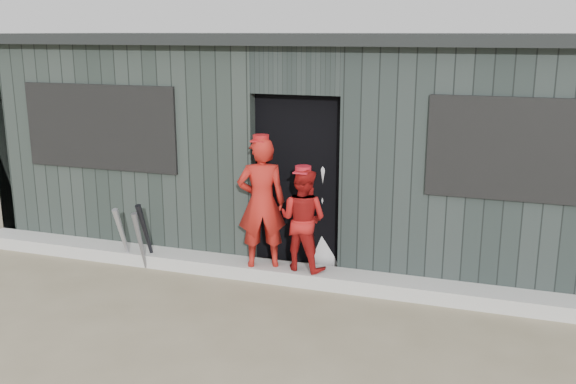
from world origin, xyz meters
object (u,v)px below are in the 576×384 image
(bat_left, at_px, (123,237))
(bat_right, at_px, (146,235))
(player_red_right, at_px, (303,219))
(dugout, at_px, (330,140))
(player_red_left, at_px, (262,203))
(player_grey_back, at_px, (327,213))
(bat_mid, at_px, (140,241))

(bat_left, xyz_separation_m, bat_right, (0.26, 0.07, 0.02))
(bat_right, bearing_deg, player_red_right, 4.72)
(bat_right, xyz_separation_m, dugout, (1.67, 1.82, 0.90))
(bat_right, bearing_deg, player_red_left, 4.29)
(player_red_left, height_order, dugout, dugout)
(player_red_left, relative_size, player_grey_back, 1.08)
(bat_mid, bearing_deg, bat_left, 172.36)
(bat_left, xyz_separation_m, player_red_right, (2.09, 0.22, 0.34))
(bat_mid, bearing_deg, player_red_right, 7.88)
(dugout, bearing_deg, player_red_right, -84.69)
(bat_mid, relative_size, player_grey_back, 0.53)
(player_red_right, xyz_separation_m, dugout, (-0.16, 1.67, 0.58))
(bat_mid, height_order, player_grey_back, player_grey_back)
(player_grey_back, bearing_deg, bat_left, 22.15)
(bat_right, bearing_deg, bat_left, -164.81)
(bat_left, distance_m, bat_right, 0.28)
(bat_left, height_order, player_red_right, player_red_right)
(bat_left, distance_m, dugout, 2.86)
(player_red_left, distance_m, player_red_right, 0.48)
(bat_left, bearing_deg, player_grey_back, 17.29)
(bat_mid, bearing_deg, dugout, 48.72)
(bat_mid, bearing_deg, bat_right, 79.06)
(bat_mid, distance_m, player_red_right, 1.90)
(bat_right, distance_m, player_red_right, 1.86)
(bat_right, distance_m, player_red_left, 1.46)
(player_red_left, height_order, player_red_right, player_red_left)
(player_red_left, distance_m, dugout, 1.79)
(bat_mid, height_order, bat_right, bat_right)
(bat_left, relative_size, bat_mid, 1.07)
(player_grey_back, bearing_deg, dugout, -71.48)
(bat_left, relative_size, bat_right, 0.94)
(bat_mid, distance_m, bat_right, 0.11)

